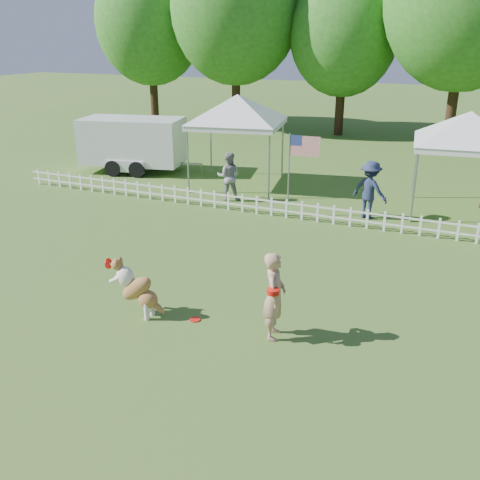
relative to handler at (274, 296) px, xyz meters
The scene contains 15 objects.
ground 1.62m from the handler, behind, with size 120.00×120.00×0.00m, color #3B6B21.
picket_fence 6.93m from the handler, 101.34° to the left, with size 22.00×0.08×0.60m, color white, non-canonical shape.
handler is the anchor object (origin of this frame).
dog 2.82m from the handler, behind, with size 1.15×0.38×1.19m, color brown, non-canonical shape.
frisbee_on_turf 1.86m from the handler, behind, with size 0.22×0.22×0.02m, color red.
canopy_tent_left 11.06m from the handler, 117.63° to the left, with size 3.19×3.19×3.29m, color white, non-canonical shape.
canopy_tent_right 9.88m from the handler, 73.85° to the left, with size 3.04×3.04×3.14m, color white, non-canonical shape.
cargo_trailer 14.22m from the handler, 134.75° to the left, with size 5.09×2.24×2.24m, color white, non-canonical shape.
flag_pole 7.37m from the handler, 107.08° to the left, with size 1.00×0.10×2.60m, color gray, non-canonical shape.
spectator_a 9.08m from the handler, 120.33° to the left, with size 0.81×0.63×1.66m, color gray.
spectator_b 7.81m from the handler, 88.42° to the left, with size 1.16×0.67×1.80m, color #232B4B.
tree_far_left 27.63m from the handler, 126.92° to the left, with size 6.60×6.60×11.00m, color #29611B, non-canonical shape.
tree_left 24.22m from the handler, 115.96° to the left, with size 7.40×7.40×12.00m, color #29611B, non-canonical shape.
tree_center_left 23.06m from the handler, 101.07° to the left, with size 6.00×6.00×9.80m, color #29611B, non-canonical shape.
tree_center_right 21.54m from the handler, 85.48° to the left, with size 7.60×7.60×12.60m, color #29611B, non-canonical shape.
Camera 1 is at (4.34, -8.10, 5.32)m, focal length 40.00 mm.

